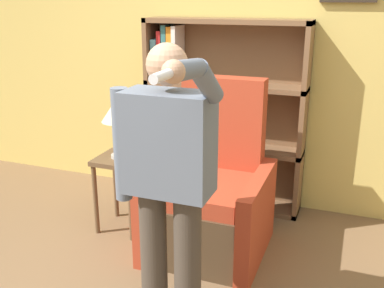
% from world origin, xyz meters
% --- Properties ---
extents(wall_back, '(8.00, 0.11, 2.80)m').
position_xyz_m(wall_back, '(0.01, 2.03, 1.41)').
color(wall_back, '#E0C160').
rests_on(wall_back, ground_plane).
extents(bookcase, '(1.39, 0.28, 1.64)m').
position_xyz_m(bookcase, '(-0.03, 1.87, 0.82)').
color(bookcase, brown).
rests_on(bookcase, ground_plane).
extents(armchair, '(0.82, 0.83, 1.25)m').
position_xyz_m(armchair, '(0.26, 1.09, 0.38)').
color(armchair, '#4C3823').
rests_on(armchair, ground_plane).
extents(person_standing, '(0.60, 0.78, 1.60)m').
position_xyz_m(person_standing, '(0.32, 0.19, 0.92)').
color(person_standing, '#473D33').
rests_on(person_standing, ground_plane).
extents(side_table, '(0.37, 0.37, 0.61)m').
position_xyz_m(side_table, '(-0.49, 1.11, 0.48)').
color(side_table, brown).
rests_on(side_table, ground_plane).
extents(table_lamp, '(0.26, 0.26, 0.48)m').
position_xyz_m(table_lamp, '(-0.49, 1.11, 0.98)').
color(table_lamp, '#B7B2A8').
rests_on(table_lamp, side_table).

